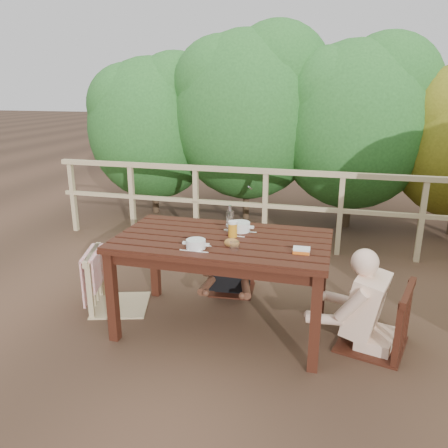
% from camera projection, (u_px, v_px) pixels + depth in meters
% --- Properties ---
extents(ground, '(60.00, 60.00, 0.00)m').
position_uv_depth(ground, '(222.00, 326.00, 3.75)').
color(ground, '#4E3424').
rests_on(ground, ground).
extents(table, '(1.70, 0.95, 0.78)m').
position_uv_depth(table, '(222.00, 284.00, 3.64)').
color(table, black).
rests_on(table, ground).
extents(chair_left, '(0.64, 0.64, 1.02)m').
position_uv_depth(chair_left, '(117.00, 255.00, 3.95)').
color(chair_left, tan).
rests_on(chair_left, ground).
extents(chair_far, '(0.45, 0.45, 0.84)m').
position_uv_depth(chair_far, '(233.00, 251.00, 4.30)').
color(chair_far, black).
rests_on(chair_far, ground).
extents(chair_right, '(0.62, 0.62, 1.02)m').
position_uv_depth(chair_right, '(377.00, 286.00, 3.33)').
color(chair_right, black).
rests_on(chair_right, ground).
extents(woman, '(0.52, 0.62, 1.17)m').
position_uv_depth(woman, '(233.00, 234.00, 4.27)').
color(woman, black).
rests_on(woman, ground).
extents(diner_right, '(0.75, 0.67, 1.29)m').
position_uv_depth(diner_right, '(384.00, 270.00, 3.28)').
color(diner_right, beige).
rests_on(diner_right, ground).
extents(railing, '(5.60, 0.10, 1.01)m').
position_uv_depth(railing, '(265.00, 209.00, 5.44)').
color(railing, tan).
rests_on(railing, ground).
extents(hedge_row, '(6.60, 1.60, 3.80)m').
position_uv_depth(hedge_row, '(312.00, 91.00, 6.04)').
color(hedge_row, '#245721').
rests_on(hedge_row, ground).
extents(soup_near, '(0.25, 0.25, 0.08)m').
position_uv_depth(soup_near, '(196.00, 245.00, 3.28)').
color(soup_near, silver).
rests_on(soup_near, table).
extents(soup_far, '(0.28, 0.28, 0.09)m').
position_uv_depth(soup_far, '(240.00, 227.00, 3.67)').
color(soup_far, silver).
rests_on(soup_far, table).
extents(bread_roll, '(0.12, 0.09, 0.07)m').
position_uv_depth(bread_roll, '(232.00, 243.00, 3.34)').
color(bread_roll, '#A9762B').
rests_on(bread_roll, table).
extents(beer_glass, '(0.08, 0.08, 0.15)m').
position_uv_depth(beer_glass, '(233.00, 230.00, 3.52)').
color(beer_glass, gold).
rests_on(beer_glass, table).
extents(bottle, '(0.06, 0.06, 0.24)m').
position_uv_depth(bottle, '(230.00, 220.00, 3.63)').
color(bottle, white).
rests_on(bottle, table).
extents(tumbler, '(0.07, 0.07, 0.08)m').
position_uv_depth(tumbler, '(234.00, 247.00, 3.24)').
color(tumbler, silver).
rests_on(tumbler, table).
extents(butter_tub, '(0.13, 0.09, 0.05)m').
position_uv_depth(butter_tub, '(301.00, 251.00, 3.19)').
color(butter_tub, white).
rests_on(butter_tub, table).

